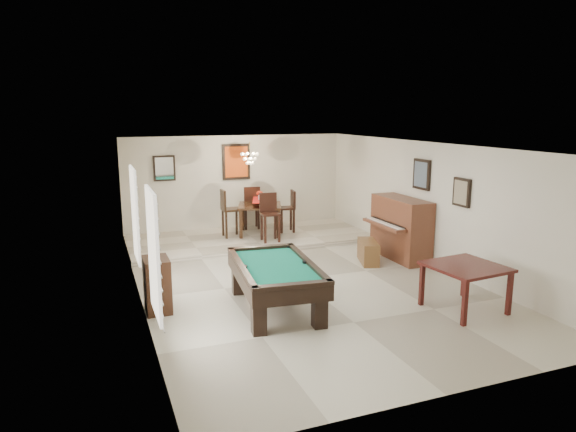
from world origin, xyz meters
TOP-DOWN VIEW (x-y plane):
  - ground_plane at (0.00, 0.00)m, footprint 6.00×9.00m
  - wall_back at (0.00, 4.50)m, footprint 6.00×0.04m
  - wall_front at (0.00, -4.50)m, footprint 6.00×0.04m
  - wall_left at (-3.00, 0.00)m, footprint 0.04×9.00m
  - wall_right at (3.00, 0.00)m, footprint 0.04×9.00m
  - ceiling at (0.00, 0.00)m, footprint 6.00×9.00m
  - dining_step at (0.00, 3.25)m, footprint 6.00×2.50m
  - window_left_front at (-2.97, -2.20)m, footprint 0.06×1.00m
  - window_left_rear at (-2.97, 0.60)m, footprint 0.06×1.00m
  - pool_table at (-0.95, -1.28)m, footprint 1.45×2.37m
  - square_table at (1.94, -2.44)m, footprint 1.21×1.21m
  - upright_piano at (2.52, 0.59)m, footprint 0.91×1.63m
  - piano_bench at (1.83, 0.51)m, footprint 0.60×0.92m
  - apothecary_chest at (-2.78, -0.66)m, footprint 0.40×0.60m
  - dining_table at (0.31, 3.41)m, footprint 1.36×1.36m
  - flower_vase at (0.31, 3.41)m, footprint 0.16×0.16m
  - dining_chair_south at (0.32, 2.61)m, footprint 0.46×0.46m
  - dining_chair_north at (0.30, 4.14)m, footprint 0.48×0.48m
  - dining_chair_west at (-0.45, 3.39)m, footprint 0.45×0.45m
  - dining_chair_east at (1.04, 3.41)m, footprint 0.45×0.45m
  - chandelier at (0.00, 3.20)m, footprint 0.44×0.44m
  - back_painting at (0.00, 4.46)m, footprint 0.75×0.06m
  - back_mirror at (-1.90, 4.46)m, footprint 0.55×0.06m
  - right_picture_upper at (2.96, 0.30)m, footprint 0.06×0.55m
  - right_picture_lower at (2.96, -1.00)m, footprint 0.06×0.45m

SIDE VIEW (x-z plane):
  - ground_plane at x=0.00m, z-range -0.02..0.00m
  - dining_step at x=0.00m, z-range 0.00..0.12m
  - piano_bench at x=1.83m, z-range 0.00..0.48m
  - pool_table at x=-0.95m, z-range 0.00..0.75m
  - square_table at x=1.94m, z-range 0.00..0.77m
  - apothecary_chest at x=-2.78m, z-range 0.00..0.89m
  - dining_table at x=0.31m, z-range 0.12..1.01m
  - dining_chair_east at x=1.04m, z-range 0.12..1.21m
  - upright_piano at x=2.52m, z-range 0.00..1.36m
  - dining_chair_north at x=0.30m, z-range 0.12..1.27m
  - dining_chair_south at x=0.32m, z-range 0.12..1.29m
  - dining_chair_west at x=-0.45m, z-range 0.12..1.32m
  - flower_vase at x=0.31m, z-range 1.01..1.25m
  - wall_back at x=0.00m, z-range 0.00..2.60m
  - wall_front at x=0.00m, z-range 0.00..2.60m
  - wall_left at x=-3.00m, z-range 0.00..2.60m
  - wall_right at x=3.00m, z-range 0.00..2.60m
  - window_left_front at x=-2.97m, z-range 0.55..2.25m
  - window_left_rear at x=-2.97m, z-range 0.55..2.25m
  - right_picture_lower at x=2.96m, z-range 1.42..1.98m
  - back_mirror at x=-1.90m, z-range 1.48..2.12m
  - back_painting at x=0.00m, z-range 1.42..2.38m
  - right_picture_upper at x=2.96m, z-range 1.57..2.23m
  - chandelier at x=0.00m, z-range 1.90..2.50m
  - ceiling at x=0.00m, z-range 2.58..2.62m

